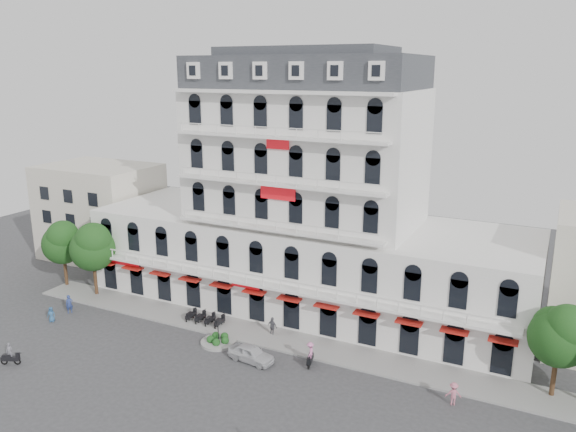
{
  "coord_description": "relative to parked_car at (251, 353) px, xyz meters",
  "views": [
    {
      "loc": [
        22.84,
        -32.13,
        23.78
      ],
      "look_at": [
        1.96,
        10.0,
        11.44
      ],
      "focal_mm": 35.0,
      "sensor_mm": 36.0,
      "label": 1
    }
  ],
  "objects": [
    {
      "name": "rider_west",
      "position": [
        -17.63,
        -9.35,
        0.13
      ],
      "size": [
        1.58,
        0.98,
        1.95
      ],
      "rotation": [
        0.0,
        0.0,
        0.46
      ],
      "color": "black",
      "rests_on": "ground"
    },
    {
      "name": "rider_center",
      "position": [
        4.73,
        1.54,
        0.41
      ],
      "size": [
        0.83,
        1.68,
        2.12
      ],
      "rotation": [
        0.0,
        0.0,
        4.94
      ],
      "color": "black",
      "rests_on": "ground"
    },
    {
      "name": "tree_west_inner",
      "position": [
        -22.15,
        4.9,
        4.98
      ],
      "size": [
        4.76,
        4.76,
        8.25
      ],
      "color": "#382314",
      "rests_on": "ground"
    },
    {
      "name": "ground",
      "position": [
        -1.2,
        -4.58,
        -0.7
      ],
      "size": [
        120.0,
        120.0,
        0.0
      ],
      "primitive_type": "plane",
      "color": "#38383A",
      "rests_on": "ground"
    },
    {
      "name": "sidewalk",
      "position": [
        -1.2,
        4.42,
        -0.62
      ],
      "size": [
        53.0,
        4.0,
        0.16
      ],
      "primitive_type": "cube",
      "color": "gray",
      "rests_on": "ground"
    },
    {
      "name": "traffic_island",
      "position": [
        -4.2,
        1.42,
        -0.45
      ],
      "size": [
        3.2,
        3.2,
        1.6
      ],
      "color": "gray",
      "rests_on": "ground"
    },
    {
      "name": "pedestrian_left",
      "position": [
        -21.2,
        -2.0,
        0.05
      ],
      "size": [
        0.88,
        0.78,
        1.5
      ],
      "primitive_type": "imported",
      "rotation": [
        0.0,
        0.0,
        0.52
      ],
      "color": "#2B5582",
      "rests_on": "ground"
    },
    {
      "name": "tree_east_inner",
      "position": [
        22.85,
        5.4,
        4.51
      ],
      "size": [
        4.4,
        4.37,
        7.57
      ],
      "color": "#382314",
      "rests_on": "ground"
    },
    {
      "name": "main_building",
      "position": [
        -1.2,
        13.42,
        9.26
      ],
      "size": [
        45.0,
        15.0,
        25.8
      ],
      "color": "silver",
      "rests_on": "ground"
    },
    {
      "name": "parked_car",
      "position": [
        0.0,
        0.0,
        0.0
      ],
      "size": [
        4.3,
        2.14,
        1.41
      ],
      "primitive_type": "imported",
      "rotation": [
        0.0,
        0.0,
        1.45
      ],
      "color": "silver",
      "rests_on": "ground"
    },
    {
      "name": "pedestrian_mid",
      "position": [
        -0.59,
        4.92,
        0.2
      ],
      "size": [
        1.13,
        0.67,
        1.8
      ],
      "primitive_type": "imported",
      "rotation": [
        0.0,
        0.0,
        2.91
      ],
      "color": "#4E4E55",
      "rests_on": "ground"
    },
    {
      "name": "tree_west_outer",
      "position": [
        -27.15,
        5.4,
        4.65
      ],
      "size": [
        4.5,
        4.48,
        7.76
      ],
      "color": "#382314",
      "rests_on": "ground"
    },
    {
      "name": "parked_scooter_row",
      "position": [
        -7.55,
        4.22,
        -0.7
      ],
      "size": [
        4.4,
        1.8,
        1.1
      ],
      "primitive_type": null,
      "color": "black",
      "rests_on": "ground"
    },
    {
      "name": "pedestrian_far",
      "position": [
        -21.2,
        0.28,
        0.24
      ],
      "size": [
        0.76,
        0.82,
        1.88
      ],
      "primitive_type": "imported",
      "rotation": [
        0.0,
        0.0,
        0.96
      ],
      "color": "navy",
      "rests_on": "ground"
    },
    {
      "name": "flank_building_west",
      "position": [
        -31.2,
        15.42,
        5.3
      ],
      "size": [
        14.0,
        10.0,
        12.0
      ],
      "primitive_type": "cube",
      "color": "beige",
      "rests_on": "ground"
    },
    {
      "name": "pedestrian_right",
      "position": [
        16.38,
        1.09,
        0.18
      ],
      "size": [
        1.29,
        0.97,
        1.77
      ],
      "primitive_type": "imported",
      "rotation": [
        0.0,
        0.0,
        3.45
      ],
      "color": "#C3677C",
      "rests_on": "ground"
    }
  ]
}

